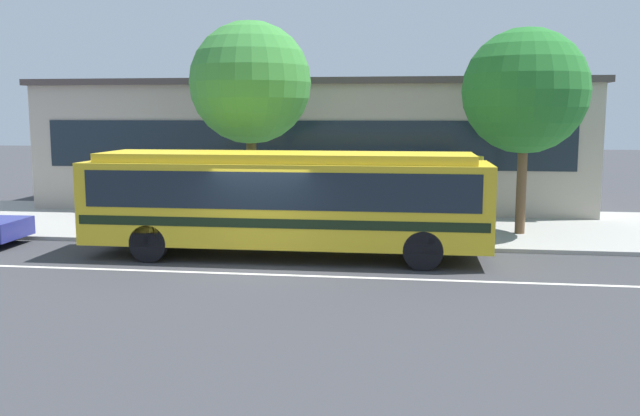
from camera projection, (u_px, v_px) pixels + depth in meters
name	position (u px, v px, depth m)	size (l,w,h in m)	color
ground_plane	(261.00, 267.00, 17.49)	(120.00, 120.00, 0.00)	#37383C
sidewalk_slab	(303.00, 223.00, 24.02)	(60.00, 8.00, 0.12)	#9B9A94
lane_stripe_center	(253.00, 274.00, 16.71)	(56.00, 0.16, 0.01)	silver
transit_bus	(286.00, 197.00, 18.49)	(10.82, 2.62, 2.84)	gold
pedestrian_waiting_near_sign	(249.00, 207.00, 20.67)	(0.38, 0.38, 1.64)	#352C2C
pedestrian_walking_along_curb	(322.00, 210.00, 20.22)	(0.48, 0.48, 1.61)	#677158
bus_stop_sign	(479.00, 188.00, 19.69)	(0.15, 0.44, 2.55)	gray
street_tree_near_stop	(250.00, 83.00, 21.96)	(3.91, 3.91, 6.69)	brown
street_tree_mid_block	(525.00, 91.00, 21.09)	(3.86, 3.86, 6.38)	brown
station_building	(317.00, 143.00, 29.63)	(21.97, 8.77, 5.19)	#AB9F92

